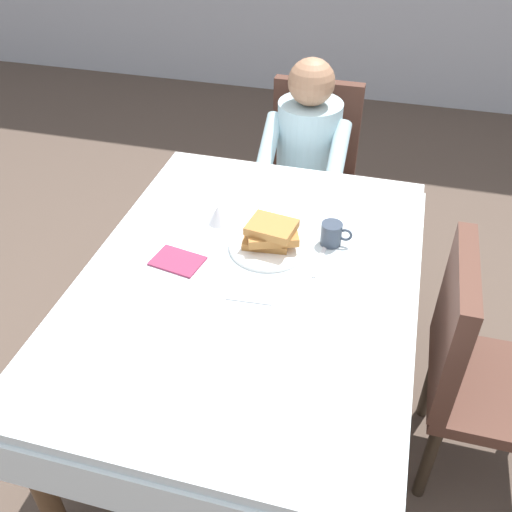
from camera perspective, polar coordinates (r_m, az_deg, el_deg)
ground_plane at (r=2.45m, az=-0.65°, el=-15.25°), size 14.00×14.00×0.00m
dining_table_main at (r=1.97m, az=-0.78°, el=-3.99°), size 1.12×1.52×0.74m
chair_diner at (r=2.97m, az=5.49°, el=9.14°), size 0.44×0.45×0.93m
diner_person at (r=2.77m, az=5.06°, el=10.12°), size 0.40×0.43×1.12m
chair_right_side at (r=2.04m, az=20.87°, el=-10.01°), size 0.45×0.44×0.93m
plate_breakfast at (r=2.02m, az=1.25°, el=0.99°), size 0.28×0.28×0.02m
breakfast_stack at (r=1.99m, az=1.45°, el=2.25°), size 0.21×0.17×0.09m
cup_coffee at (r=2.04m, az=7.60°, el=2.21°), size 0.11×0.08×0.08m
syrup_pitcher at (r=2.13m, az=-3.82°, el=4.16°), size 0.08×0.08×0.07m
fork_left_of_plate at (r=2.05m, az=-4.04°, el=1.38°), size 0.03×0.18×0.00m
knife_right_of_plate at (r=1.98m, az=6.44°, el=-0.34°), size 0.03×0.20×0.00m
spoon_near_edge at (r=1.81m, az=-0.73°, el=-4.48°), size 0.15×0.03×0.00m
napkin_folded at (r=1.98m, az=-7.85°, el=-0.50°), size 0.19×0.15×0.01m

